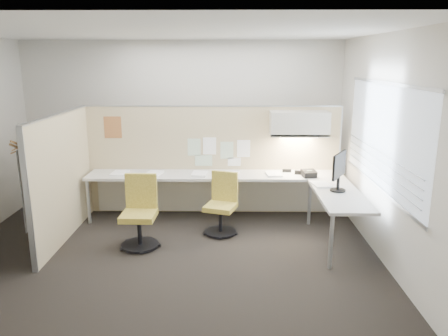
{
  "coord_description": "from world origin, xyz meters",
  "views": [
    {
      "loc": [
        0.83,
        -5.34,
        2.48
      ],
      "look_at": [
        0.74,
        0.8,
        0.95
      ],
      "focal_mm": 35.0,
      "sensor_mm": 36.0,
      "label": 1
    }
  ],
  "objects_px": {
    "chair_right": "(222,206)",
    "monitor": "(339,169)",
    "desk": "(236,185)",
    "chair_left": "(140,214)",
    "phone": "(309,174)"
  },
  "relations": [
    {
      "from": "chair_right",
      "to": "monitor",
      "type": "height_order",
      "value": "monitor"
    },
    {
      "from": "chair_right",
      "to": "monitor",
      "type": "bearing_deg",
      "value": 6.71
    },
    {
      "from": "phone",
      "to": "monitor",
      "type": "bearing_deg",
      "value": -81.19
    },
    {
      "from": "chair_left",
      "to": "chair_right",
      "type": "height_order",
      "value": "chair_left"
    },
    {
      "from": "chair_left",
      "to": "phone",
      "type": "distance_m",
      "value": 2.61
    },
    {
      "from": "desk",
      "to": "chair_left",
      "type": "relative_size",
      "value": 4.16
    },
    {
      "from": "desk",
      "to": "chair_right",
      "type": "bearing_deg",
      "value": -116.06
    },
    {
      "from": "chair_right",
      "to": "phone",
      "type": "relative_size",
      "value": 3.66
    },
    {
      "from": "chair_right",
      "to": "chair_left",
      "type": "bearing_deg",
      "value": -139.01
    },
    {
      "from": "chair_left",
      "to": "monitor",
      "type": "bearing_deg",
      "value": 4.89
    },
    {
      "from": "chair_right",
      "to": "desk",
      "type": "bearing_deg",
      "value": 81.7
    },
    {
      "from": "desk",
      "to": "phone",
      "type": "distance_m",
      "value": 1.12
    },
    {
      "from": "chair_left",
      "to": "desk",
      "type": "bearing_deg",
      "value": 36.22
    },
    {
      "from": "chair_right",
      "to": "monitor",
      "type": "distance_m",
      "value": 1.73
    },
    {
      "from": "desk",
      "to": "chair_right",
      "type": "xyz_separation_m",
      "value": [
        -0.22,
        -0.44,
        -0.19
      ]
    }
  ]
}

